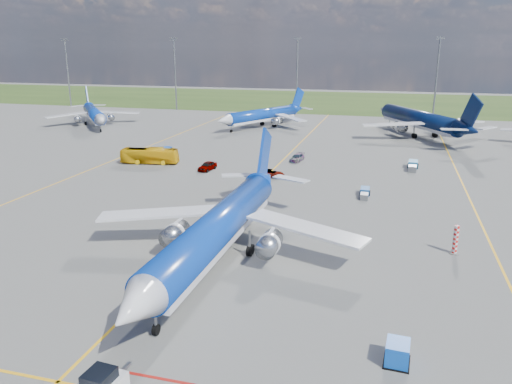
% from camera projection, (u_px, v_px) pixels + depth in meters
% --- Properties ---
extents(ground, '(400.00, 400.00, 0.00)m').
position_uv_depth(ground, '(185.00, 257.00, 49.70)').
color(ground, '#595956').
rests_on(ground, ground).
extents(grass_strip, '(400.00, 80.00, 0.01)m').
position_uv_depth(grass_strip, '(342.00, 101.00, 188.46)').
color(grass_strip, '#2D4719').
rests_on(grass_strip, ground).
extents(taxiway_lines, '(60.25, 160.00, 0.02)m').
position_uv_depth(taxiway_lines, '(259.00, 185.00, 75.28)').
color(taxiway_lines, yellow).
rests_on(taxiway_lines, ground).
extents(floodlight_masts, '(202.20, 0.50, 22.70)m').
position_uv_depth(floodlight_masts, '(365.00, 73.00, 145.37)').
color(floodlight_masts, slate).
rests_on(floodlight_masts, ground).
extents(warning_post, '(0.50, 0.50, 3.00)m').
position_uv_depth(warning_post, '(456.00, 240.00, 50.06)').
color(warning_post, red).
rests_on(warning_post, ground).
extents(bg_jet_nw, '(42.04, 43.20, 9.01)m').
position_uv_depth(bg_jet_nw, '(95.00, 126.00, 131.48)').
color(bg_jet_nw, '#0B36A0').
rests_on(bg_jet_nw, ground).
extents(bg_jet_nnw, '(38.84, 42.48, 9.00)m').
position_uv_depth(bg_jet_nnw, '(263.00, 127.00, 128.89)').
color(bg_jet_nnw, '#0B36A0').
rests_on(bg_jet_nnw, ground).
extents(bg_jet_n, '(48.55, 52.56, 11.07)m').
position_uv_depth(bg_jet_n, '(418.00, 136.00, 116.73)').
color(bg_jet_n, '#07163B').
rests_on(bg_jet_n, ground).
extents(main_airliner, '(30.44, 39.71, 10.31)m').
position_uv_depth(main_airliner, '(219.00, 263.00, 48.39)').
color(main_airliner, '#0B36A0').
rests_on(main_airliner, ground).
extents(uld_container, '(1.62, 1.98, 1.51)m').
position_uv_depth(uld_container, '(397.00, 353.00, 32.89)').
color(uld_container, blue).
rests_on(uld_container, ground).
extents(apron_bus, '(10.48, 4.02, 2.85)m').
position_uv_depth(apron_bus, '(150.00, 156.00, 88.68)').
color(apron_bus, '#EDB30D').
rests_on(apron_bus, ground).
extents(service_car_a, '(2.43, 4.58, 1.48)m').
position_uv_depth(service_car_a, '(207.00, 166.00, 84.05)').
color(service_car_a, '#999999').
rests_on(service_car_a, ground).
extents(service_car_b, '(4.62, 2.54, 1.23)m').
position_uv_depth(service_car_b, '(271.00, 173.00, 79.78)').
color(service_car_b, '#999999').
rests_on(service_car_b, ground).
extents(service_car_c, '(2.36, 4.61, 1.28)m').
position_uv_depth(service_car_c, '(297.00, 158.00, 90.77)').
color(service_car_c, '#999999').
rests_on(service_car_c, ground).
extents(baggage_tug_w, '(1.27, 4.31, 0.96)m').
position_uv_depth(baggage_tug_w, '(365.00, 193.00, 69.71)').
color(baggage_tug_w, '#1B57A7').
rests_on(baggage_tug_w, ground).
extents(baggage_tug_c, '(2.49, 5.11, 1.11)m').
position_uv_depth(baggage_tug_c, '(162.00, 151.00, 97.03)').
color(baggage_tug_c, '#1A49A1').
rests_on(baggage_tug_c, ground).
extents(baggage_tug_e, '(1.76, 5.46, 1.21)m').
position_uv_depth(baggage_tug_e, '(413.00, 166.00, 85.09)').
color(baggage_tug_e, '#1A68A0').
rests_on(baggage_tug_e, ground).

